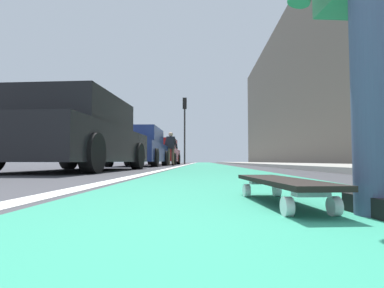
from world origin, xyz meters
name	(u,v)px	position (x,y,z in m)	size (l,w,h in m)	color
ground_plane	(210,167)	(10.00, 0.00, 0.00)	(80.00, 80.00, 0.00)	#38383D
bike_lane_paint	(205,164)	(24.00, 0.00, 0.00)	(56.00, 1.92, 0.00)	#288466
lane_stripe_white	(189,164)	(20.00, 1.11, 0.00)	(52.00, 0.16, 0.01)	silver
sidewalk_curb	(266,164)	(18.00, -3.48, 0.05)	(52.00, 3.20, 0.10)	#9E9B93
building_facade	(297,84)	(22.00, -6.58, 5.78)	(40.00, 1.20, 11.55)	#5A534A
skateboard	(281,184)	(1.05, -0.11, 0.09)	(0.86, 0.28, 0.11)	white
parked_car_near	(77,136)	(5.85, 2.77, 0.71)	(4.53, 2.13, 1.48)	black
parked_car_mid	(140,148)	(11.76, 2.70, 0.71)	(4.47, 1.87, 1.48)	navy
parked_car_far	(161,152)	(17.76, 2.66, 0.72)	(4.56, 2.03, 1.49)	maroon
traffic_light	(185,119)	(21.88, 1.51, 3.26)	(0.33, 0.28, 4.77)	#2D2D2D
pedestrian_distant	(171,146)	(14.02, 1.70, 0.88)	(0.43, 0.67, 1.54)	brown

